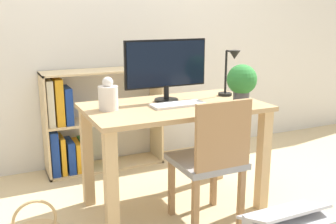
{
  "coord_description": "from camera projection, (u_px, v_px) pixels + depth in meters",
  "views": [
    {
      "loc": [
        -1.1,
        -2.26,
        1.31
      ],
      "look_at": [
        0.0,
        0.1,
        0.65
      ],
      "focal_mm": 42.0,
      "sensor_mm": 36.0,
      "label": 1
    }
  ],
  "objects": [
    {
      "name": "ground_plane",
      "position": [
        174.0,
        205.0,
        2.76
      ],
      "size": [
        10.0,
        10.0,
        0.0
      ],
      "primitive_type": "plane",
      "color": "#CCB284"
    },
    {
      "name": "wall_back",
      "position": [
        120.0,
        14.0,
        3.39
      ],
      "size": [
        8.0,
        0.05,
        2.6
      ],
      "color": "silver",
      "rests_on": "ground_plane"
    },
    {
      "name": "desk",
      "position": [
        174.0,
        126.0,
        2.62
      ],
      "size": [
        1.17,
        0.67,
        0.73
      ],
      "color": "tan",
      "rests_on": "ground_plane"
    },
    {
      "name": "monitor",
      "position": [
        166.0,
        66.0,
        2.62
      ],
      "size": [
        0.59,
        0.16,
        0.42
      ],
      "color": "black",
      "rests_on": "desk"
    },
    {
      "name": "keyboard",
      "position": [
        178.0,
        105.0,
        2.55
      ],
      "size": [
        0.36,
        0.13,
        0.02
      ],
      "color": "silver",
      "rests_on": "desk"
    },
    {
      "name": "vase",
      "position": [
        108.0,
        96.0,
        2.42
      ],
      "size": [
        0.12,
        0.12,
        0.21
      ],
      "color": "silver",
      "rests_on": "desk"
    },
    {
      "name": "desk_lamp",
      "position": [
        230.0,
        69.0,
        2.77
      ],
      "size": [
        0.1,
        0.19,
        0.33
      ],
      "color": "black",
      "rests_on": "desk"
    },
    {
      "name": "potted_plant",
      "position": [
        242.0,
        82.0,
        2.53
      ],
      "size": [
        0.19,
        0.19,
        0.27
      ],
      "color": "#4C4C51",
      "rests_on": "desk"
    },
    {
      "name": "chair",
      "position": [
        211.0,
        158.0,
        2.4
      ],
      "size": [
        0.4,
        0.4,
        0.83
      ],
      "rotation": [
        0.0,
        0.0,
        -0.06
      ],
      "color": "gray",
      "rests_on": "ground_plane"
    },
    {
      "name": "bookshelf",
      "position": [
        81.0,
        126.0,
        3.28
      ],
      "size": [
        1.0,
        0.28,
        0.86
      ],
      "color": "#D8BC8C",
      "rests_on": "ground_plane"
    }
  ]
}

